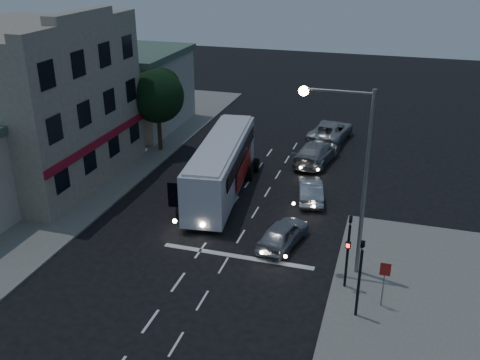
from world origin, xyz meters
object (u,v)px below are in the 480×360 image
(tour_bus, at_px, (222,165))
(street_tree, at_px, (157,94))
(car_sedan_c, at_px, (330,131))
(car_suv, at_px, (283,233))
(traffic_signal_side, at_px, (360,269))
(traffic_signal_main, at_px, (348,243))
(streetlight, at_px, (352,163))
(car_sedan_b, at_px, (316,152))
(car_sedan_a, at_px, (310,190))
(regulatory_sign, at_px, (384,277))

(tour_bus, relative_size, street_tree, 1.88)
(car_sedan_c, bearing_deg, tour_bus, 74.43)
(car_suv, relative_size, street_tree, 0.66)
(traffic_signal_side, relative_size, street_tree, 0.66)
(traffic_signal_main, bearing_deg, tour_bus, 136.51)
(street_tree, bearing_deg, traffic_signal_main, -42.03)
(car_suv, relative_size, streetlight, 0.45)
(tour_bus, distance_m, traffic_signal_main, 12.14)
(car_sedan_b, height_order, traffic_signal_side, traffic_signal_side)
(tour_bus, distance_m, street_tree, 9.51)
(car_sedan_a, xyz_separation_m, street_tree, (-12.60, 5.33, 3.83))
(tour_bus, bearing_deg, street_tree, 133.14)
(car_sedan_c, height_order, regulatory_sign, regulatory_sign)
(regulatory_sign, relative_size, streetlight, 0.24)
(car_sedan_a, bearing_deg, traffic_signal_main, 96.43)
(car_suv, bearing_deg, car_sedan_b, -76.77)
(car_sedan_a, distance_m, traffic_signal_main, 9.63)
(street_tree, bearing_deg, tour_bus, -40.08)
(tour_bus, xyz_separation_m, street_tree, (-7.00, 5.89, 2.60))
(tour_bus, bearing_deg, traffic_signal_side, -54.17)
(car_sedan_c, height_order, street_tree, street_tree)
(car_sedan_b, height_order, streetlight, streetlight)
(car_sedan_c, bearing_deg, car_suv, 97.78)
(car_sedan_a, height_order, street_tree, street_tree)
(traffic_signal_main, bearing_deg, car_sedan_c, 99.90)
(car_sedan_a, height_order, streetlight, streetlight)
(car_sedan_b, bearing_deg, traffic_signal_main, 113.49)
(traffic_signal_main, bearing_deg, car_sedan_a, 109.79)
(tour_bus, height_order, traffic_signal_main, traffic_signal_main)
(traffic_signal_side, bearing_deg, streetlight, 105.70)
(car_sedan_b, bearing_deg, streetlight, 113.90)
(traffic_signal_side, height_order, streetlight, streetlight)
(car_suv, distance_m, car_sedan_a, 5.91)
(car_sedan_c, relative_size, regulatory_sign, 2.63)
(tour_bus, xyz_separation_m, regulatory_sign, (10.50, -9.37, -0.31))
(car_suv, height_order, car_sedan_a, car_suv)
(car_sedan_c, height_order, traffic_signal_side, traffic_signal_side)
(car_suv, relative_size, car_sedan_a, 1.00)
(car_sedan_b, relative_size, streetlight, 0.61)
(car_sedan_b, bearing_deg, traffic_signal_side, 114.10)
(car_suv, distance_m, traffic_signal_side, 6.83)
(car_sedan_b, height_order, regulatory_sign, regulatory_sign)
(tour_bus, relative_size, traffic_signal_main, 2.85)
(traffic_signal_main, distance_m, street_tree, 21.38)
(traffic_signal_main, bearing_deg, car_sedan_b, 104.26)
(car_suv, bearing_deg, tour_bus, -33.72)
(streetlight, bearing_deg, tour_bus, 140.97)
(traffic_signal_side, relative_size, regulatory_sign, 1.86)
(car_sedan_b, height_order, car_sedan_c, car_sedan_c)
(traffic_signal_side, relative_size, streetlight, 0.46)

